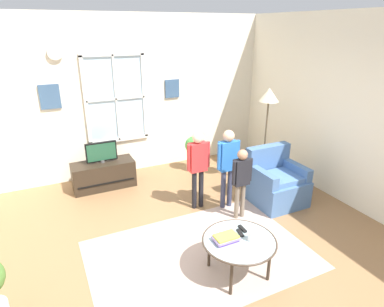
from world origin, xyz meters
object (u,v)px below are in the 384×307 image
person_black_shirt (241,176)px  floor_lamp (268,105)px  coffee_table (239,242)px  remote_near_cup (240,233)px  person_blue_shirt (228,160)px  armchair (276,183)px  remote_near_books (242,229)px  television (101,152)px  cup (252,236)px  book_stack (226,238)px  person_red_shirt (198,161)px  potted_plant_by_window (194,151)px  tv_stand (104,175)px

person_black_shirt → floor_lamp: 1.44m
coffee_table → remote_near_cup: (0.08, 0.10, 0.04)m
remote_near_cup → person_blue_shirt: person_blue_shirt is taller
floor_lamp → remote_near_cup: bearing=-133.6°
armchair → remote_near_books: (-1.29, -0.98, 0.13)m
television → coffee_table: 2.98m
television → person_blue_shirt: 2.17m
person_black_shirt → person_blue_shirt: bearing=92.7°
armchair → cup: armchair is taller
remote_near_books → person_blue_shirt: person_blue_shirt is taller
person_black_shirt → floor_lamp: floor_lamp is taller
television → armchair: armchair is taller
book_stack → floor_lamp: bearing=43.4°
floor_lamp → cup: bearing=-130.2°
armchair → person_red_shirt: bearing=162.6°
armchair → person_red_shirt: size_ratio=0.71×
floor_lamp → remote_near_books: bearing=-133.4°
potted_plant_by_window → armchair: bearing=-68.9°
cup → book_stack: bearing=157.1°
coffee_table → book_stack: (-0.14, 0.05, 0.06)m
coffee_table → person_black_shirt: (0.66, 0.98, 0.25)m
potted_plant_by_window → person_blue_shirt: bearing=-95.7°
remote_near_books → potted_plant_by_window: size_ratio=0.21×
person_black_shirt → person_blue_shirt: person_blue_shirt is taller
armchair → floor_lamp: 1.27m
tv_stand → remote_near_cup: remote_near_cup is taller
cup → potted_plant_by_window: potted_plant_by_window is taller
remote_near_cup → tv_stand: bearing=110.2°
person_black_shirt → armchair: bearing=11.1°
floor_lamp → potted_plant_by_window: bearing=127.5°
television → floor_lamp: 2.89m
coffee_table → remote_near_books: bearing=47.0°
coffee_table → floor_lamp: bearing=46.7°
tv_stand → person_blue_shirt: size_ratio=0.84×
coffee_table → person_blue_shirt: size_ratio=0.66×
remote_near_books → person_red_shirt: size_ratio=0.11×
tv_stand → potted_plant_by_window: potted_plant_by_window is taller
person_black_shirt → television: bearing=130.8°
potted_plant_by_window → book_stack: bearing=-108.8°
remote_near_cup → person_black_shirt: bearing=56.4°
remote_near_books → remote_near_cup: 0.09m
armchair → person_blue_shirt: (-0.79, 0.20, 0.46)m
remote_near_books → book_stack: bearing=-160.1°
coffee_table → potted_plant_by_window: bearing=74.2°
person_red_shirt → remote_near_books: bearing=-94.1°
cup → person_blue_shirt: size_ratio=0.09×
person_black_shirt → remote_near_cup: bearing=-123.6°
person_red_shirt → person_blue_shirt: bearing=-23.5°
tv_stand → coffee_table: (0.93, -2.82, 0.19)m
coffee_table → tv_stand: bearing=108.2°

